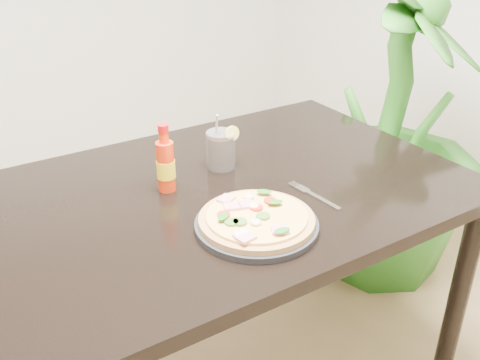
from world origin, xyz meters
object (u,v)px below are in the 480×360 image
dining_table (217,214)px  houseplant (394,127)px  cola_cup (221,150)px  hot_sauce_bottle (166,165)px  plate (257,225)px  pizza (256,218)px  fork (312,195)px

dining_table → houseplant: 0.99m
dining_table → cola_cup: (0.08, 0.11, 0.14)m
hot_sauce_bottle → houseplant: bearing=8.7°
cola_cup → dining_table: bearing=-125.4°
plate → hot_sauce_bottle: (-0.10, 0.29, 0.07)m
dining_table → pizza: bearing=-95.3°
pizza → houseplant: houseplant is taller
hot_sauce_bottle → fork: size_ratio=1.02×
hot_sauce_bottle → fork: hot_sauce_bottle is taller
dining_table → fork: bearing=-40.8°
cola_cup → fork: 0.31m
hot_sauce_bottle → fork: (0.32, -0.24, -0.07)m
pizza → cola_cup: cola_cup is taller
plate → pizza: 0.02m
cola_cup → houseplant: houseplant is taller
hot_sauce_bottle → houseplant: 1.10m
cola_cup → fork: cola_cup is taller
hot_sauce_bottle → fork: 0.41m
dining_table → plate: plate is taller
fork → plate: bearing=-171.5°
cola_cup → houseplant: 0.90m
plate → fork: size_ratio=1.60×
cola_cup → plate: bearing=-106.3°
pizza → houseplant: bearing=25.0°
houseplant → fork: bearing=-151.9°
fork → pizza: bearing=-171.7°
fork → houseplant: houseplant is taller
cola_cup → houseplant: bearing=7.7°
dining_table → fork: (0.20, -0.17, 0.09)m
fork → houseplant: 0.87m
plate → cola_cup: bearing=73.7°
hot_sauce_bottle → cola_cup: hot_sauce_bottle is taller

